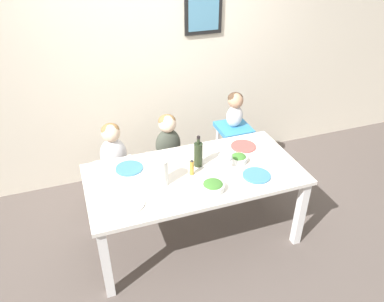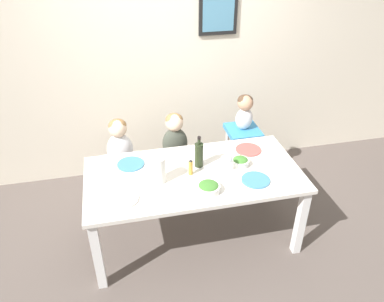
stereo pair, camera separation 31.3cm
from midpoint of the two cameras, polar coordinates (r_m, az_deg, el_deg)
name	(u,v)px [view 1 (the left image)]	position (r m, az deg, el deg)	size (l,w,h in m)	color
ground_plane	(194,234)	(3.65, -2.15, -12.70)	(14.00, 14.00, 0.00)	#564C47
wall_back	(154,56)	(4.00, -8.17, 14.08)	(10.00, 0.09, 2.70)	beige
dining_table	(195,181)	(3.23, -2.38, -4.68)	(1.83, 0.91, 0.72)	silver
chair_far_left	(116,174)	(3.85, -13.78, -3.57)	(0.39, 0.41, 0.46)	silver
chair_far_center	(169,164)	(3.91, -5.84, -2.08)	(0.39, 0.41, 0.46)	silver
chair_right_highchair	(233,139)	(4.01, 4.06, 1.78)	(0.33, 0.35, 0.70)	silver
person_child_left	(112,146)	(3.67, -14.44, 0.65)	(0.26, 0.18, 0.49)	silver
person_child_center	(168,137)	(3.73, -6.12, 2.13)	(0.26, 0.18, 0.49)	#3D4238
person_baby_right	(235,107)	(3.84, 4.26, 6.63)	(0.18, 0.16, 0.37)	silver
wine_bottle	(198,154)	(3.21, -1.83, -0.54)	(0.08, 0.08, 0.29)	#232D19
paper_towel_roll	(161,172)	(3.02, -7.71, -3.30)	(0.12, 0.12, 0.23)	white
wine_glass_near	(228,157)	(3.15, 2.67, -1.06)	(0.08, 0.08, 0.18)	white
salad_bowl_large	(213,186)	(2.97, 0.19, -5.46)	(0.19, 0.19, 0.08)	white
salad_bowl_small	(239,158)	(3.30, 4.44, -1.22)	(0.15, 0.15, 0.08)	white
dinner_plate_front_left	(129,204)	(2.92, -12.65, -8.02)	(0.24, 0.24, 0.01)	silver
dinner_plate_back_left	(129,168)	(3.30, -12.25, -2.67)	(0.24, 0.24, 0.01)	teal
dinner_plate_back_right	(243,146)	(3.54, 5.34, 0.64)	(0.24, 0.24, 0.01)	#D14C47
dinner_plate_front_right	(257,175)	(3.16, 7.04, -3.81)	(0.24, 0.24, 0.01)	teal
condiment_bottle_hot_sauce	(192,167)	(3.13, -2.91, -2.59)	(0.04, 0.04, 0.15)	#BC8E33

